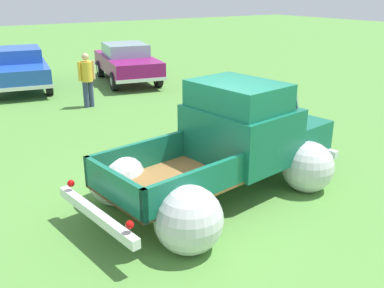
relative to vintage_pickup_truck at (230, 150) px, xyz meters
The scene contains 5 objects.
ground_plane 0.85m from the vintage_pickup_truck, behind, with size 80.00×80.00×0.00m, color #548C3D.
vintage_pickup_truck is the anchor object (origin of this frame).
show_car_1 10.61m from the vintage_pickup_truck, 96.32° to the left, with size 2.61×4.56×1.43m.
show_car_2 9.93m from the vintage_pickup_truck, 74.99° to the left, with size 2.62×4.53×1.43m.
spectator_2 6.79m from the vintage_pickup_truck, 90.28° to the left, with size 0.54×0.37×1.62m.
Camera 1 is at (-3.96, -5.33, 3.38)m, focal length 39.83 mm.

